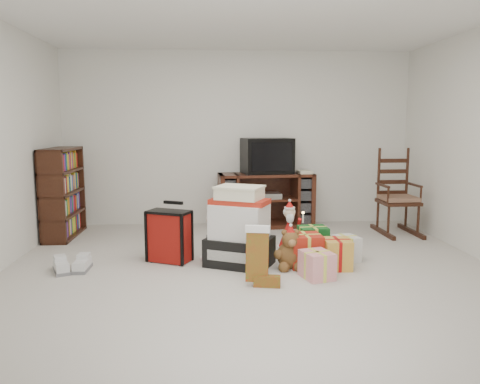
# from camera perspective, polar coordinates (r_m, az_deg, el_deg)

# --- Properties ---
(room) EXTENTS (5.01, 5.01, 2.51)m
(room) POSITION_cam_1_polar(r_m,az_deg,el_deg) (4.34, 1.70, 5.56)
(room) COLOR beige
(room) RESTS_ON ground
(tv_stand) EXTENTS (1.37, 0.58, 0.76)m
(tv_stand) POSITION_cam_1_polar(r_m,az_deg,el_deg) (6.68, 3.16, -0.98)
(tv_stand) COLOR #462114
(tv_stand) RESTS_ON floor
(bookshelf) EXTENTS (0.32, 0.95, 1.16)m
(bookshelf) POSITION_cam_1_polar(r_m,az_deg,el_deg) (6.47, -20.78, -0.26)
(bookshelf) COLOR #351A0E
(bookshelf) RESTS_ON floor
(rocking_chair) EXTENTS (0.49, 0.79, 1.18)m
(rocking_chair) POSITION_cam_1_polar(r_m,az_deg,el_deg) (6.62, 18.52, -1.30)
(rocking_chair) COLOR #351A0E
(rocking_chair) RESTS_ON floor
(gift_pile) EXTENTS (0.78, 0.70, 0.81)m
(gift_pile) POSITION_cam_1_polar(r_m,az_deg,el_deg) (4.85, -0.05, -4.84)
(gift_pile) COLOR black
(gift_pile) RESTS_ON floor
(red_suitcase) EXTENTS (0.48, 0.38, 0.65)m
(red_suitcase) POSITION_cam_1_polar(r_m,az_deg,el_deg) (5.03, -8.62, -5.33)
(red_suitcase) COLOR maroon
(red_suitcase) RESTS_ON floor
(stocking) EXTENTS (0.28, 0.16, 0.56)m
(stocking) POSITION_cam_1_polar(r_m,az_deg,el_deg) (4.27, 2.11, -7.71)
(stocking) COLOR #0D7D1B
(stocking) RESTS_ON floor
(teddy_bear) EXTENTS (0.27, 0.24, 0.40)m
(teddy_bear) POSITION_cam_1_polar(r_m,az_deg,el_deg) (4.80, 6.13, -7.23)
(teddy_bear) COLOR brown
(teddy_bear) RESTS_ON floor
(santa_figurine) EXTENTS (0.28, 0.27, 0.58)m
(santa_figurine) POSITION_cam_1_polar(r_m,az_deg,el_deg) (5.51, 6.02, -4.70)
(santa_figurine) COLOR #AE1612
(santa_figurine) RESTS_ON floor
(mrs_claus_figurine) EXTENTS (0.29, 0.28, 0.60)m
(mrs_claus_figurine) POSITION_cam_1_polar(r_m,az_deg,el_deg) (5.03, -3.29, -5.83)
(mrs_claus_figurine) COLOR #AE1612
(mrs_claus_figurine) RESTS_ON floor
(sneaker_pair) EXTENTS (0.39, 0.33, 0.11)m
(sneaker_pair) POSITION_cam_1_polar(r_m,az_deg,el_deg) (5.00, -19.82, -8.48)
(sneaker_pair) COLOR silver
(sneaker_pair) RESTS_ON floor
(gift_cluster) EXTENTS (0.84, 0.95, 0.29)m
(gift_cluster) POSITION_cam_1_polar(r_m,az_deg,el_deg) (4.95, 9.86, -7.23)
(gift_cluster) COLOR #A92313
(gift_cluster) RESTS_ON floor
(crt_television) EXTENTS (0.75, 0.60, 0.50)m
(crt_television) POSITION_cam_1_polar(r_m,az_deg,el_deg) (6.65, 3.30, 4.43)
(crt_television) COLOR black
(crt_television) RESTS_ON tv_stand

